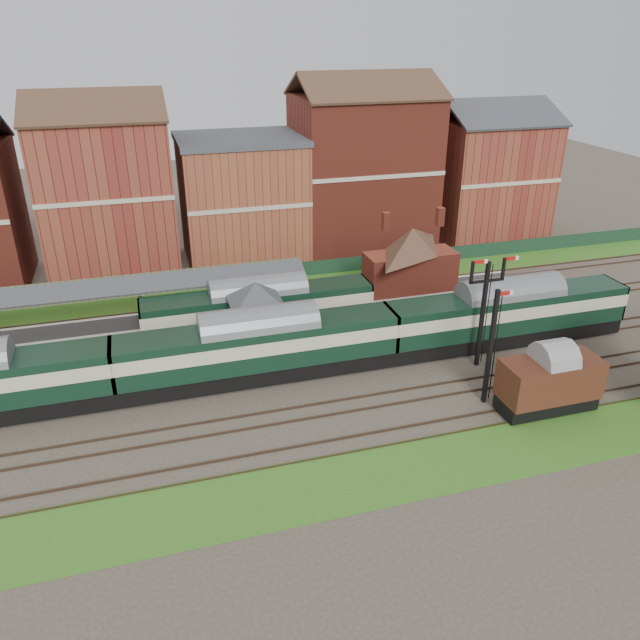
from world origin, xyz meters
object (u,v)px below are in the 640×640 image
object	(u,v)px
signal_box	(257,318)
dmu_train	(260,346)
platform_railcar	(259,309)
semaphore_bracket	(484,307)
goods_van_a	(549,381)

from	to	relation	value
signal_box	dmu_train	bearing A→B (deg)	-98.61
signal_box	dmu_train	world-z (taller)	signal_box
platform_railcar	semaphore_bracket	bearing A→B (deg)	-32.26
signal_box	dmu_train	distance (m)	3.34
signal_box	platform_railcar	world-z (taller)	signal_box
signal_box	semaphore_bracket	xyz separation A→B (m)	(15.04, -5.75, 1.44)
semaphore_bracket	dmu_train	distance (m)	15.86
dmu_train	platform_railcar	size ratio (longest dim) A/B	3.21
dmu_train	goods_van_a	distance (m)	19.03
semaphore_bracket	goods_van_a	distance (m)	7.06
dmu_train	goods_van_a	world-z (taller)	dmu_train
signal_box	goods_van_a	world-z (taller)	signal_box
platform_railcar	goods_van_a	world-z (taller)	platform_railcar
semaphore_bracket	goods_van_a	world-z (taller)	semaphore_bracket
signal_box	platform_railcar	distance (m)	3.43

